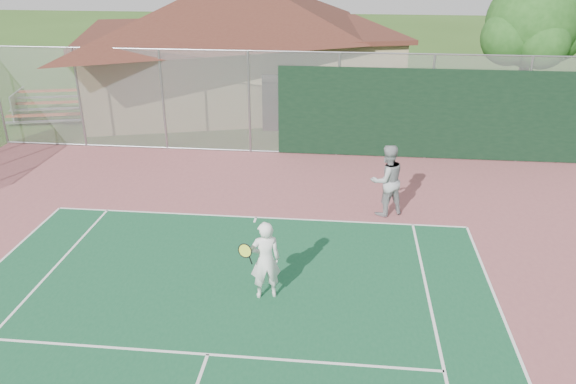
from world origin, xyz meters
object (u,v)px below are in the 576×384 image
object	(u,v)px
clubhouse	(239,35)
player_grey_back	(387,181)
bleachers	(51,106)
player_white_front	(265,261)
tree	(534,25)

from	to	relation	value
clubhouse	player_grey_back	xyz separation A→B (m)	(5.97, -11.22, -2.06)
bleachers	player_white_front	xyz separation A→B (m)	(10.54, -11.71, 0.26)
clubhouse	player_grey_back	bearing A→B (deg)	-77.71
player_grey_back	tree	bearing A→B (deg)	-149.27
tree	player_white_front	bearing A→B (deg)	-122.11
clubhouse	bleachers	size ratio (longest dim) A/B	4.67
tree	player_grey_back	size ratio (longest dim) A/B	2.97
bleachers	player_grey_back	distance (m)	15.20
player_grey_back	bleachers	bearing A→B (deg)	-57.06
bleachers	player_grey_back	bearing A→B (deg)	-43.24
clubhouse	player_white_front	distance (m)	15.90
clubhouse	tree	size ratio (longest dim) A/B	2.74
player_white_front	bleachers	bearing A→B (deg)	-64.18
bleachers	tree	size ratio (longest dim) A/B	0.59
tree	player_grey_back	xyz separation A→B (m)	(-6.00, -9.61, -2.82)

